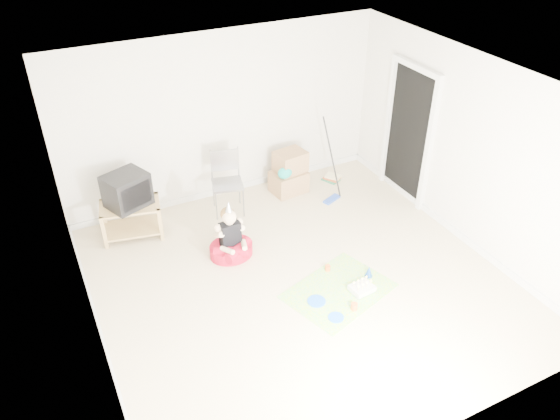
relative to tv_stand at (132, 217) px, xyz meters
name	(u,v)px	position (x,y,z in m)	size (l,w,h in m)	color
ground	(301,282)	(1.66, -1.98, -0.30)	(5.00, 5.00, 0.00)	beige
doorway_recess	(409,135)	(4.14, -0.78, 0.72)	(0.02, 0.90, 2.05)	black
tv_stand	(132,217)	(0.00, 0.00, 0.00)	(0.91, 0.67, 0.51)	#AA864D
crt_tv	(127,190)	(0.00, 0.00, 0.45)	(0.55, 0.45, 0.47)	black
folding_chair	(227,184)	(1.45, -0.04, 0.18)	(0.54, 0.52, 0.99)	gray
cardboard_boxes	(289,173)	(2.55, 0.08, 0.03)	(0.60, 0.49, 0.69)	#9D744C
floor_mop	(333,186)	(3.03, -0.47, -0.04)	(0.34, 0.41, 1.29)	blue
book_pile	(331,178)	(3.35, 0.08, -0.26)	(0.30, 0.33, 0.09)	#26734E
seated_woman	(231,243)	(1.08, -1.06, -0.11)	(0.63, 0.63, 0.86)	#B11028
party_mat	(339,291)	(2.01, -2.35, -0.30)	(1.29, 0.93, 0.01)	#F4339A
birthday_cake	(362,289)	(2.26, -2.48, -0.26)	(0.31, 0.26, 0.14)	silver
blue_plate_near	(316,301)	(1.66, -2.39, -0.29)	(0.23, 0.23, 0.01)	blue
blue_plate_far	(336,317)	(1.73, -2.74, -0.29)	(0.19, 0.19, 0.01)	blue
orange_cup_near	(328,268)	(2.08, -1.94, -0.26)	(0.07, 0.07, 0.08)	#F55C1B
orange_cup_far	(354,307)	(1.99, -2.72, -0.25)	(0.08, 0.08, 0.09)	#F55C1B
blue_party_hat	(369,271)	(2.50, -2.28, -0.22)	(0.10, 0.10, 0.15)	blue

